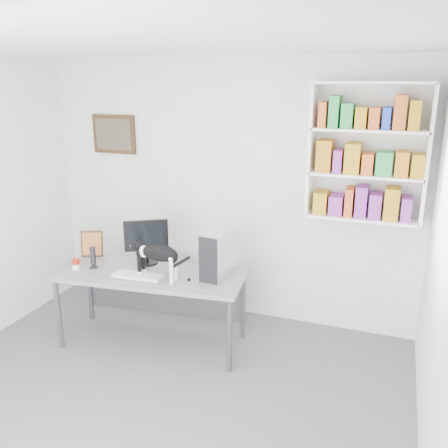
% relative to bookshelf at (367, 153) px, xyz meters
% --- Properties ---
extents(room, '(4.01, 4.01, 2.70)m').
position_rel_bookshelf_xyz_m(room, '(-1.40, -1.85, -0.50)').
color(room, '#58595E').
rests_on(room, ground).
extents(bookshelf, '(1.03, 0.28, 1.24)m').
position_rel_bookshelf_xyz_m(bookshelf, '(0.00, 0.00, 0.00)').
color(bookshelf, white).
rests_on(bookshelf, room).
extents(wall_art, '(0.52, 0.04, 0.42)m').
position_rel_bookshelf_xyz_m(wall_art, '(-2.70, 0.12, 0.05)').
color(wall_art, '#412814').
rests_on(wall_art, room).
extents(desk, '(1.83, 0.88, 0.73)m').
position_rel_bookshelf_xyz_m(desk, '(-1.81, -0.77, -1.48)').
color(desk, gray).
rests_on(desk, room).
extents(monitor, '(0.47, 0.40, 0.45)m').
position_rel_bookshelf_xyz_m(monitor, '(-1.96, -0.57, -0.89)').
color(monitor, black).
rests_on(monitor, desk).
extents(keyboard, '(0.47, 0.20, 0.04)m').
position_rel_bookshelf_xyz_m(keyboard, '(-1.86, -0.91, -1.10)').
color(keyboard, silver).
rests_on(keyboard, desk).
extents(pc_tower, '(0.24, 0.45, 0.44)m').
position_rel_bookshelf_xyz_m(pc_tower, '(-1.19, -0.60, -0.90)').
color(pc_tower, '#BAB9BE').
rests_on(pc_tower, desk).
extents(speaker, '(0.13, 0.13, 0.22)m').
position_rel_bookshelf_xyz_m(speaker, '(-2.39, -0.85, -1.01)').
color(speaker, black).
rests_on(speaker, desk).
extents(leaning_print, '(0.24, 0.17, 0.28)m').
position_rel_bookshelf_xyz_m(leaning_print, '(-2.59, -0.58, -0.98)').
color(leaning_print, '#412814').
rests_on(leaning_print, desk).
extents(soup_can, '(0.09, 0.09, 0.10)m').
position_rel_bookshelf_xyz_m(soup_can, '(-2.53, -0.94, -1.06)').
color(soup_can, '#AA190E').
rests_on(soup_can, desk).
extents(cat, '(0.57, 0.20, 0.34)m').
position_rel_bookshelf_xyz_m(cat, '(-1.67, -0.88, -0.94)').
color(cat, black).
rests_on(cat, desk).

